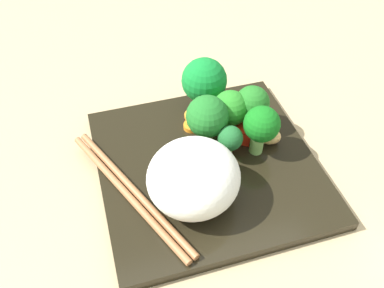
{
  "coord_description": "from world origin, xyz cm",
  "views": [
    {
      "loc": [
        -11.51,
        -30.92,
        38.42
      ],
      "look_at": [
        -1.41,
        1.56,
        3.35
      ],
      "focal_mm": 38.84,
      "sensor_mm": 36.0,
      "label": 1
    }
  ],
  "objects": [
    {
      "name": "chopstick_pair",
      "position": [
        -9.72,
        -1.91,
        1.75
      ],
      "size": [
        10.0,
        20.86,
        0.78
      ],
      "rotation": [
        0.0,
        0.0,
        5.11
      ],
      "color": "#A1683F",
      "rests_on": "square_plate"
    },
    {
      "name": "square_plate",
      "position": [
        0.0,
        0.0,
        0.68
      ],
      "size": [
        25.76,
        25.76,
        1.35
      ],
      "primitive_type": "cube",
      "rotation": [
        0.0,
        0.0,
        -0.01
      ],
      "color": "black",
      "rests_on": "ground_plane"
    },
    {
      "name": "carrot_slice_2",
      "position": [
        6.82,
        8.88,
        1.74
      ],
      "size": [
        2.5,
        2.5,
        0.77
      ],
      "primitive_type": "cylinder",
      "rotation": [
        0.0,
        0.0,
        0.18
      ],
      "color": "orange",
      "rests_on": "square_plate"
    },
    {
      "name": "broccoli_floret_5",
      "position": [
        7.17,
        4.16,
        5.13
      ],
      "size": [
        4.33,
        4.33,
        6.33
      ],
      "color": "#65973E",
      "rests_on": "square_plate"
    },
    {
      "name": "chicken_piece_2",
      "position": [
        9.39,
        5.46,
        2.2
      ],
      "size": [
        3.6,
        3.36,
        1.69
      ],
      "primitive_type": "ellipsoid",
      "rotation": [
        0.0,
        0.0,
        0.45
      ],
      "color": "tan",
      "rests_on": "square_plate"
    },
    {
      "name": "ground_plane",
      "position": [
        0.0,
        0.0,
        -1.0
      ],
      "size": [
        110.0,
        110.0,
        2.0
      ],
      "primitive_type": "cube",
      "color": "tan"
    },
    {
      "name": "broccoli_floret_2",
      "position": [
        0.89,
        2.98,
        5.75
      ],
      "size": [
        5.06,
        5.06,
        7.1
      ],
      "color": "#82B55F",
      "rests_on": "square_plate"
    },
    {
      "name": "broccoli_floret_4",
      "position": [
        6.51,
        -0.27,
        5.49
      ],
      "size": [
        4.31,
        4.31,
        6.55
      ],
      "color": "#7FB859",
      "rests_on": "square_plate"
    },
    {
      "name": "carrot_slice_0",
      "position": [
        0.86,
        8.21,
        1.56
      ],
      "size": [
        3.33,
        3.33,
        0.41
      ],
      "primitive_type": "cylinder",
      "rotation": [
        0.0,
        0.0,
        5.28
      ],
      "color": "orange",
      "rests_on": "square_plate"
    },
    {
      "name": "chicken_piece_0",
      "position": [
        7.47,
        6.33,
        2.64
      ],
      "size": [
        3.44,
        2.74,
        2.58
      ],
      "primitive_type": "ellipsoid",
      "rotation": [
        0.0,
        0.0,
        6.26
      ],
      "color": "tan",
      "rests_on": "square_plate"
    },
    {
      "name": "pepper_chunk_0",
      "position": [
        3.94,
        6.97,
        1.97
      ],
      "size": [
        2.81,
        2.56,
        1.23
      ],
      "primitive_type": "cube",
      "rotation": [
        0.0,
        0.0,
        3.34
      ],
      "color": "red",
      "rests_on": "square_plate"
    },
    {
      "name": "pepper_chunk_1",
      "position": [
        5.27,
        2.3,
        2.39
      ],
      "size": [
        3.02,
        2.88,
        2.07
      ],
      "primitive_type": "cube",
      "rotation": [
        0.0,
        0.0,
        2.56
      ],
      "color": "red",
      "rests_on": "square_plate"
    },
    {
      "name": "broccoli_floret_3",
      "position": [
        2.69,
        9.52,
        5.82
      ],
      "size": [
        5.88,
        5.88,
        7.69
      ],
      "color": "#649341",
      "rests_on": "square_plate"
    },
    {
      "name": "rice_mound",
      "position": [
        -3.14,
        -4.55,
        4.89
      ],
      "size": [
        14.11,
        14.1,
        7.07
      ],
      "primitive_type": "ellipsoid",
      "rotation": [
        0.0,
        0.0,
        2.34
      ],
      "color": "white",
      "rests_on": "square_plate"
    },
    {
      "name": "carrot_slice_1",
      "position": [
        0.46,
        6.21,
        1.68
      ],
      "size": [
        2.99,
        2.99,
        0.64
      ],
      "primitive_type": "cylinder",
      "rotation": [
        0.0,
        0.0,
        0.87
      ],
      "color": "orange",
      "rests_on": "square_plate"
    },
    {
      "name": "chicken_piece_1",
      "position": [
        8.33,
        1.04,
        2.34
      ],
      "size": [
        3.82,
        3.53,
        1.98
      ],
      "primitive_type": "ellipsoid",
      "rotation": [
        0.0,
        0.0,
        5.75
      ],
      "color": "tan",
      "rests_on": "square_plate"
    },
    {
      "name": "broccoli_floret_0",
      "position": [
        4.35,
        4.28,
        5.08
      ],
      "size": [
        4.44,
        4.44,
        6.05
      ],
      "color": "#559A44",
      "rests_on": "square_plate"
    },
    {
      "name": "broccoli_floret_1",
      "position": [
        2.72,
        0.37,
        4.27
      ],
      "size": [
        2.97,
        2.97,
        4.78
      ],
      "color": "#77B952",
      "rests_on": "square_plate"
    }
  ]
}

